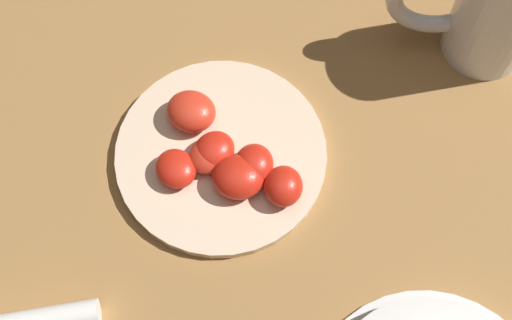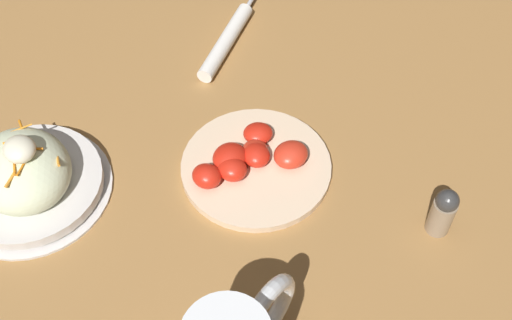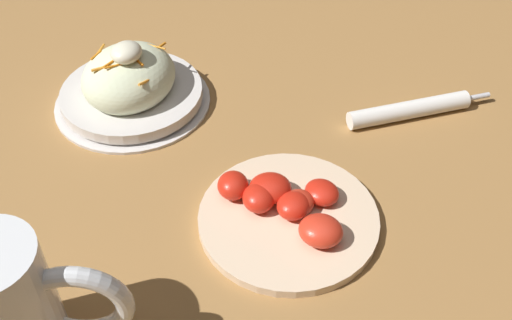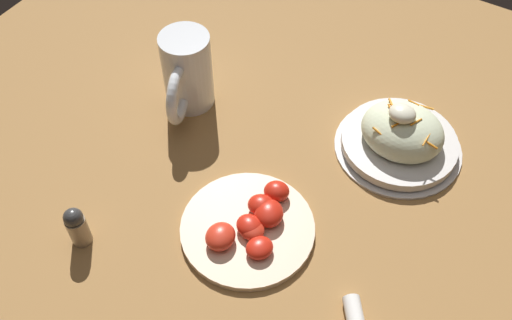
# 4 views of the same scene
# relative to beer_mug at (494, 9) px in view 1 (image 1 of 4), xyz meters

# --- Properties ---
(ground_plane) EXTENTS (1.43, 1.43, 0.00)m
(ground_plane) POSITION_rel_beer_mug_xyz_m (0.23, -0.14, -0.06)
(ground_plane) COLOR #9E703D
(beer_mug) EXTENTS (0.09, 0.15, 0.14)m
(beer_mug) POSITION_rel_beer_mug_xyz_m (0.00, 0.00, 0.00)
(beer_mug) COLOR white
(beer_mug) RESTS_ON ground_plane
(tomato_plate) EXTENTS (0.21, 0.21, 0.04)m
(tomato_plate) POSITION_rel_beer_mug_xyz_m (0.24, -0.18, -0.05)
(tomato_plate) COLOR beige
(tomato_plate) RESTS_ON ground_plane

